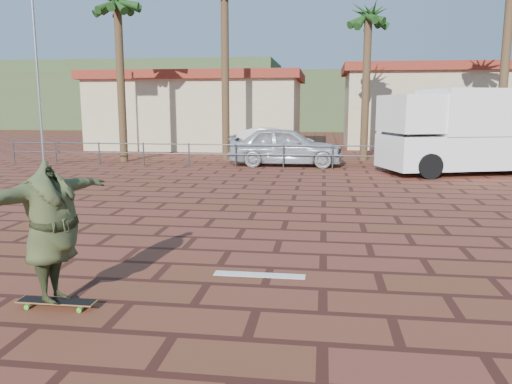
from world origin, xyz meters
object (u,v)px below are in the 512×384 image
longboard (57,302)px  campervan (466,129)px  skateboarder (52,232)px  car_silver (286,146)px  car_white (271,142)px

longboard → campervan: size_ratio=0.16×
skateboarder → car_silver: bearing=8.3°
skateboarder → campervan: campervan is taller
skateboarder → car_white: size_ratio=0.50×
longboard → car_silver: 15.90m
campervan → car_silver: 7.16m
skateboarder → campervan: (8.67, 14.22, 0.67)m
skateboarder → campervan: size_ratio=0.34×
skateboarder → car_silver: size_ratio=0.45×
longboard → car_silver: car_silver is taller
longboard → car_white: bearing=87.9°
campervan → car_white: bearing=129.6°
longboard → car_white: (0.71, 19.29, 0.65)m
campervan → car_white: size_ratio=1.49×
skateboarder → campervan: 16.67m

